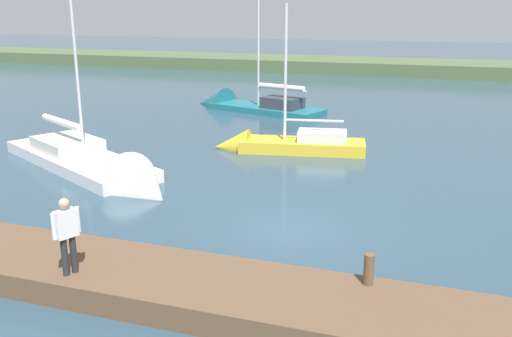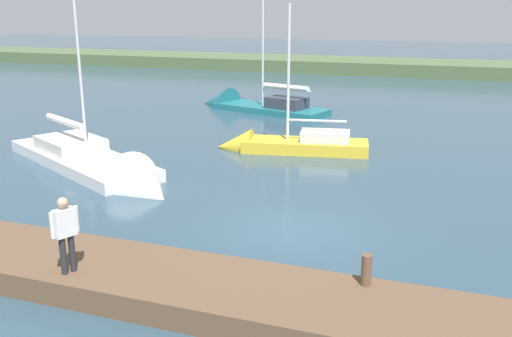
# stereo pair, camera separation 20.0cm
# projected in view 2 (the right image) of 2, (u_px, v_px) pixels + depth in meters

# --- Properties ---
(ground_plane) EXTENTS (200.00, 200.00, 0.00)m
(ground_plane) POSITION_uv_depth(u_px,v_px,m) (292.00, 229.00, 16.21)
(ground_plane) COLOR #2D4756
(far_shoreline) EXTENTS (180.00, 8.00, 2.40)m
(far_shoreline) POSITION_uv_depth(u_px,v_px,m) (412.00, 73.00, 54.84)
(far_shoreline) COLOR #4C603D
(far_shoreline) RESTS_ON ground_plane
(dock_pier) EXTENTS (26.73, 2.52, 0.57)m
(dock_pier) POSITION_uv_depth(u_px,v_px,m) (232.00, 295.00, 11.89)
(dock_pier) COLOR brown
(dock_pier) RESTS_ON ground_plane
(mooring_post_far) EXTENTS (0.22, 0.22, 0.68)m
(mooring_post_far) POSITION_uv_depth(u_px,v_px,m) (366.00, 270.00, 11.66)
(mooring_post_far) COLOR brown
(mooring_post_far) RESTS_ON dock_pier
(sailboat_mid_channel) EXTENTS (9.32, 4.93, 11.05)m
(sailboat_mid_channel) POSITION_uv_depth(u_px,v_px,m) (246.00, 107.00, 35.53)
(sailboat_mid_channel) COLOR #1E6B75
(sailboat_mid_channel) RESTS_ON ground_plane
(sailboat_near_dock) EXTENTS (6.93, 2.89, 7.16)m
(sailboat_near_dock) POSITION_uv_depth(u_px,v_px,m) (283.00, 148.00, 25.07)
(sailboat_near_dock) COLOR gold
(sailboat_near_dock) RESTS_ON ground_plane
(sailboat_inner_slip) EXTENTS (10.30, 7.03, 11.17)m
(sailboat_inner_slip) POSITION_uv_depth(u_px,v_px,m) (103.00, 171.00, 21.57)
(sailboat_inner_slip) COLOR white
(sailboat_inner_slip) RESTS_ON ground_plane
(person_on_dock) EXTENTS (0.39, 0.61, 1.74)m
(person_on_dock) POSITION_uv_depth(u_px,v_px,m) (65.00, 230.00, 12.03)
(person_on_dock) COLOR #28282D
(person_on_dock) RESTS_ON dock_pier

